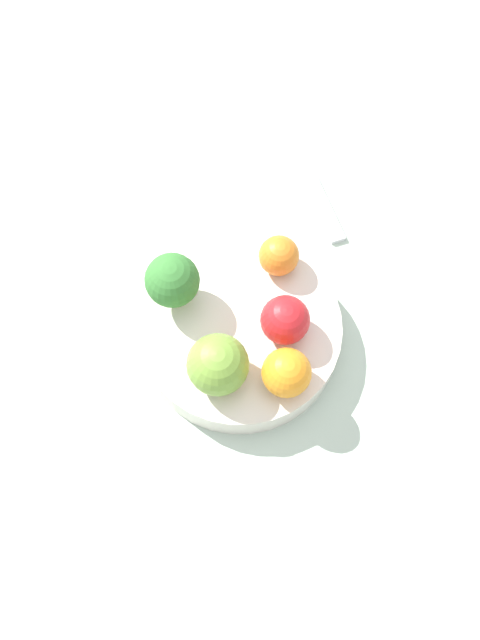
% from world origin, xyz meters
% --- Properties ---
extents(ground_plane, '(6.00, 6.00, 0.00)m').
position_xyz_m(ground_plane, '(0.00, 0.00, 0.00)').
color(ground_plane, gray).
extents(table_surface, '(1.20, 1.20, 0.02)m').
position_xyz_m(table_surface, '(0.00, 0.00, 0.01)').
color(table_surface, '#B2C6B2').
rests_on(table_surface, ground_plane).
extents(bowl, '(0.19, 0.19, 0.04)m').
position_xyz_m(bowl, '(0.00, 0.00, 0.04)').
color(bowl, silver).
rests_on(bowl, table_surface).
extents(broccoli, '(0.05, 0.05, 0.06)m').
position_xyz_m(broccoli, '(-0.05, 0.04, 0.09)').
color(broccoli, '#8CB76B').
rests_on(broccoli, bowl).
extents(apple_red, '(0.05, 0.05, 0.05)m').
position_xyz_m(apple_red, '(0.04, -0.02, 0.08)').
color(apple_red, red).
rests_on(apple_red, bowl).
extents(apple_green, '(0.06, 0.06, 0.06)m').
position_xyz_m(apple_green, '(-0.03, -0.04, 0.09)').
color(apple_green, olive).
rests_on(apple_green, bowl).
extents(orange_front, '(0.04, 0.04, 0.04)m').
position_xyz_m(orange_front, '(0.05, 0.05, 0.08)').
color(orange_front, orange).
rests_on(orange_front, bowl).
extents(orange_back, '(0.04, 0.04, 0.04)m').
position_xyz_m(orange_back, '(0.02, -0.07, 0.08)').
color(orange_back, orange).
rests_on(orange_back, bowl).
extents(spoon, '(0.02, 0.09, 0.01)m').
position_xyz_m(spoon, '(0.13, 0.12, 0.02)').
color(spoon, silver).
rests_on(spoon, table_surface).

